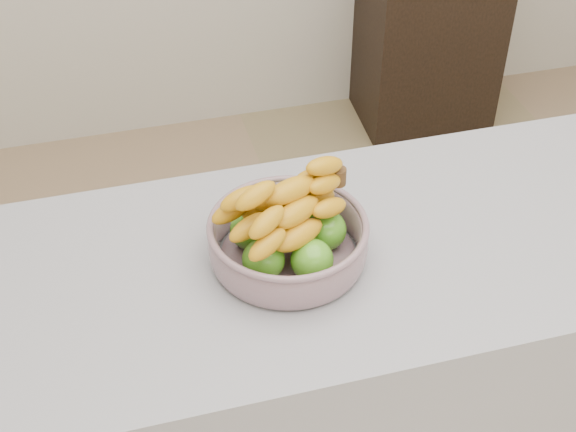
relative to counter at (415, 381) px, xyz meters
name	(u,v)px	position (x,y,z in m)	size (l,w,h in m)	color
counter	(415,381)	(0.00, 0.00, 0.00)	(2.00, 0.60, 0.90)	#9FA0A7
cabinet	(430,18)	(0.75, 1.68, 0.01)	(0.51, 0.41, 0.93)	black
fruit_bowl	(288,235)	(-0.30, 0.00, 0.51)	(0.29, 0.29, 0.18)	#8897A3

